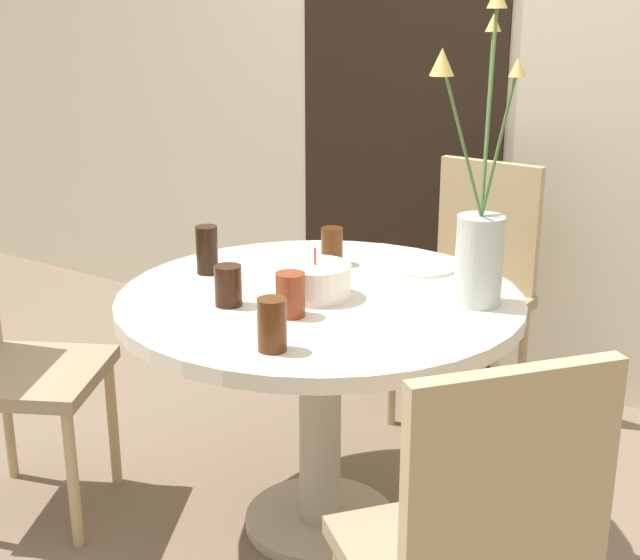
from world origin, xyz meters
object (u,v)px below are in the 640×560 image
(chair_near_front, at_px, (0,347))
(drink_glass_2, at_px, (290,295))
(side_plate, at_px, (420,266))
(chair_left_flank, at_px, (473,278))
(drink_glass_0, at_px, (207,250))
(drink_glass_4, at_px, (228,286))
(birthday_cake, at_px, (315,281))
(chair_far_back, at_px, (475,549))
(drink_glass_3, at_px, (332,246))
(drink_glass_1, at_px, (272,325))
(flower_vase, at_px, (479,231))

(chair_near_front, xyz_separation_m, drink_glass_2, (0.83, 0.25, 0.25))
(chair_near_front, relative_size, side_plate, 4.24)
(chair_left_flank, height_order, drink_glass_0, chair_left_flank)
(drink_glass_2, distance_m, drink_glass_4, 0.18)
(birthday_cake, xyz_separation_m, drink_glass_2, (0.03, -0.15, 0.01))
(chair_far_back, xyz_separation_m, side_plate, (-0.61, 0.92, 0.20))
(drink_glass_4, bearing_deg, drink_glass_3, 87.62)
(chair_near_front, height_order, chair_far_back, same)
(side_plate, bearing_deg, drink_glass_0, -141.29)
(drink_glass_1, height_order, drink_glass_3, drink_glass_1)
(birthday_cake, height_order, drink_glass_4, birthday_cake)
(chair_left_flank, xyz_separation_m, drink_glass_2, (-0.00, -1.09, 0.25))
(chair_near_front, distance_m, flower_vase, 1.37)
(drink_glass_1, bearing_deg, drink_glass_0, 144.42)
(chair_near_front, relative_size, drink_glass_4, 8.65)
(birthday_cake, relative_size, side_plate, 0.88)
(chair_far_back, relative_size, flower_vase, 1.16)
(chair_far_back, distance_m, flower_vase, 0.89)
(chair_left_flank, xyz_separation_m, drink_glass_0, (-0.41, -0.94, 0.26))
(side_plate, bearing_deg, drink_glass_3, -155.38)
(chair_left_flank, bearing_deg, chair_far_back, -62.97)
(chair_far_back, relative_size, drink_glass_2, 8.25)
(chair_far_back, relative_size, drink_glass_1, 7.50)
(birthday_cake, height_order, side_plate, birthday_cake)
(chair_left_flank, relative_size, chair_near_front, 1.00)
(chair_near_front, height_order, drink_glass_0, chair_near_front)
(flower_vase, bearing_deg, chair_near_front, -153.04)
(flower_vase, relative_size, drink_glass_2, 7.10)
(flower_vase, distance_m, drink_glass_2, 0.50)
(chair_far_back, height_order, drink_glass_4, chair_far_back)
(chair_near_front, relative_size, drink_glass_2, 8.25)
(drink_glass_0, bearing_deg, drink_glass_3, 48.61)
(birthday_cake, xyz_separation_m, drink_glass_3, (-0.13, 0.28, 0.01))
(birthday_cake, xyz_separation_m, flower_vase, (0.37, 0.19, 0.15))
(birthday_cake, distance_m, drink_glass_1, 0.38)
(drink_glass_2, bearing_deg, chair_left_flank, 89.80)
(drink_glass_2, distance_m, drink_glass_3, 0.46)
(birthday_cake, distance_m, drink_glass_4, 0.23)
(side_plate, bearing_deg, chair_left_flank, 97.70)
(drink_glass_0, xyz_separation_m, drink_glass_4, (0.23, -0.18, -0.02))
(birthday_cake, bearing_deg, chair_near_front, -153.13)
(birthday_cake, distance_m, drink_glass_2, 0.16)
(side_plate, bearing_deg, flower_vase, -36.40)
(chair_near_front, height_order, flower_vase, flower_vase)
(flower_vase, height_order, drink_glass_0, flower_vase)
(birthday_cake, bearing_deg, drink_glass_3, 114.93)
(flower_vase, xyz_separation_m, drink_glass_0, (-0.74, -0.19, -0.12))
(drink_glass_0, height_order, drink_glass_3, drink_glass_0)
(chair_near_front, xyz_separation_m, drink_glass_0, (0.43, 0.41, 0.26))
(flower_vase, xyz_separation_m, drink_glass_2, (-0.34, -0.34, -0.14))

